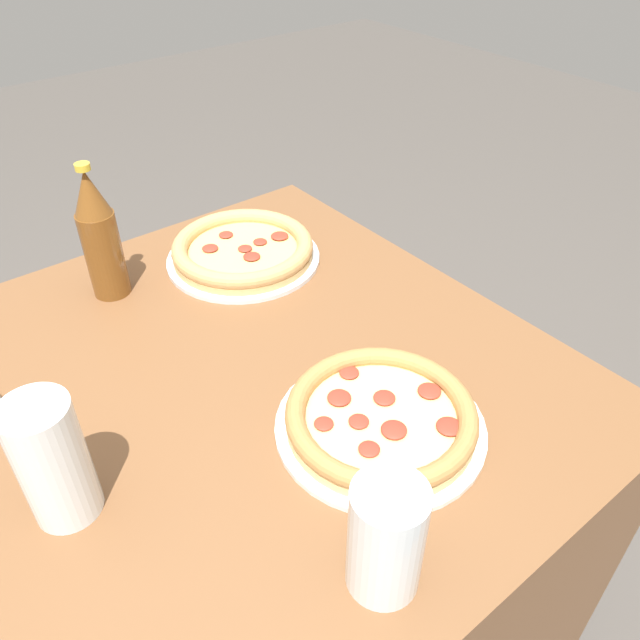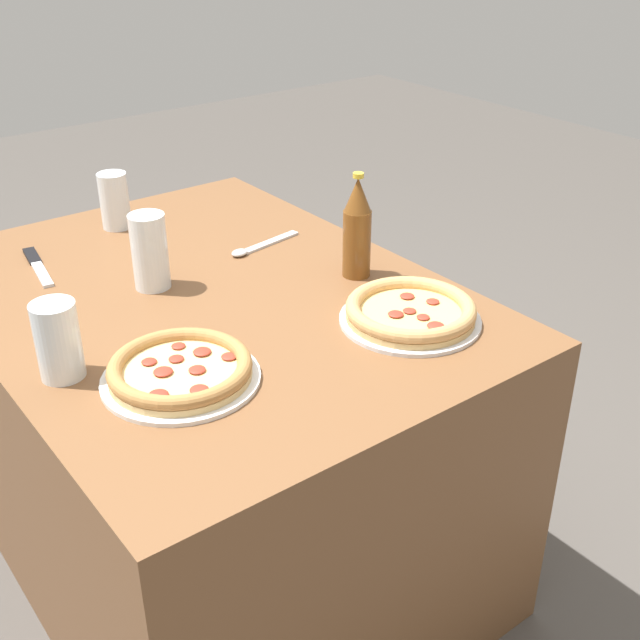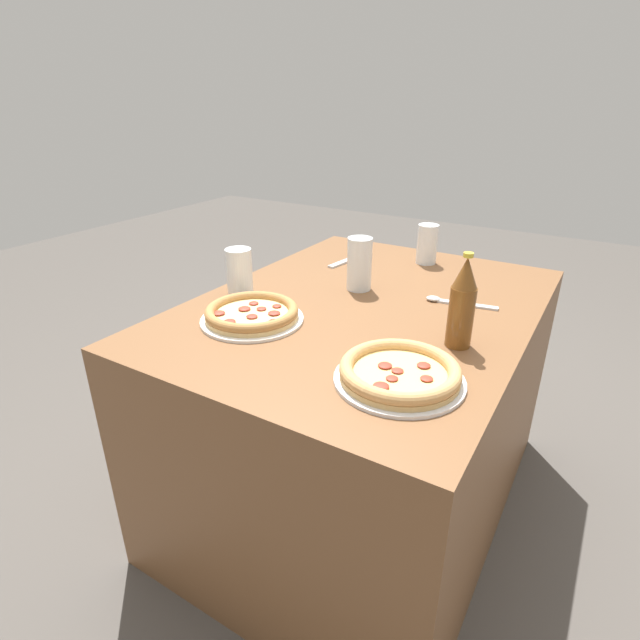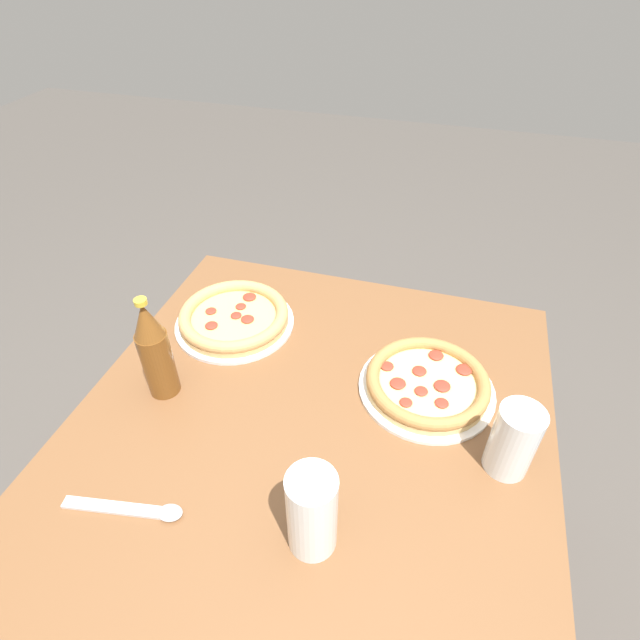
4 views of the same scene
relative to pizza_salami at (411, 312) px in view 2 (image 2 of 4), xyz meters
The scene contains 10 objects.
ground_plane 0.84m from the pizza_salami, 144.17° to the right, with size 8.00×8.00×0.00m, color #4C4742.
table 0.56m from the pizza_salami, 144.17° to the right, with size 1.19×0.88×0.70m.
pizza_salami is the anchor object (origin of this frame).
pizza_pepperoni 0.45m from the pizza_salami, 100.39° to the right, with size 0.27×0.27×0.04m.
glass_red_wine 0.64m from the pizza_salami, 110.02° to the right, with size 0.08×0.08×0.14m.
glass_mango_juice 0.82m from the pizza_salami, 163.39° to the right, with size 0.07×0.07×0.14m.
glass_water 0.54m from the pizza_salami, 143.90° to the right, with size 0.07×0.07×0.16m.
beer_bottle 0.25m from the pizza_salami, 166.88° to the left, with size 0.06×0.06×0.23m.
knife 0.83m from the pizza_salami, 145.15° to the right, with size 0.22×0.06×0.01m.
spoon 0.47m from the pizza_salami, behind, with size 0.06×0.20×0.01m.
Camera 2 is at (1.30, -0.70, 1.43)m, focal length 45.00 mm.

